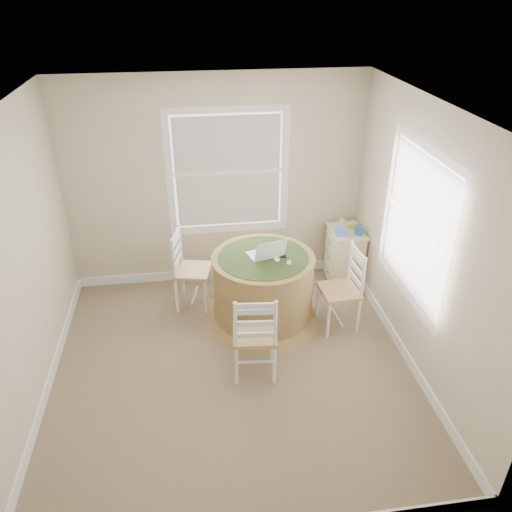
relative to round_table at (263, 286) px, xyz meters
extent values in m
cube|color=#8E735A|center=(-0.43, -0.80, -0.45)|extent=(3.60, 3.60, 0.02)
cube|color=white|center=(-0.43, -0.80, 2.17)|extent=(3.60, 3.60, 0.02)
cube|color=#C3B699|center=(-0.43, 1.01, 0.86)|extent=(3.60, 0.02, 2.60)
cube|color=#C3B699|center=(-0.43, -2.61, 0.86)|extent=(3.60, 0.02, 2.60)
cube|color=#C3B699|center=(-2.24, -0.80, 0.86)|extent=(0.02, 3.60, 2.60)
cube|color=#C3B699|center=(1.38, -0.80, 0.86)|extent=(0.02, 3.60, 2.60)
cube|color=white|center=(-0.43, 0.99, -0.38)|extent=(3.60, 0.02, 0.12)
cube|color=white|center=(-2.22, -0.80, -0.38)|extent=(0.02, 3.60, 0.12)
cube|color=white|center=(1.36, -0.80, -0.38)|extent=(0.02, 3.60, 0.12)
cylinder|color=#9A7745|center=(0.00, 0.00, 0.00)|extent=(1.12, 1.12, 0.73)
cone|color=#9A7745|center=(0.00, 0.00, -0.40)|extent=(1.32, 1.32, 0.08)
cylinder|color=#9A7745|center=(0.00, 0.00, 0.36)|extent=(1.14, 1.14, 0.03)
cylinder|color=#3A4E22|center=(0.00, 0.00, 0.37)|extent=(0.99, 0.99, 0.01)
cone|color=#3A4E22|center=(0.00, 0.00, 0.32)|extent=(1.10, 1.10, 0.10)
cube|color=white|center=(0.02, 0.06, 0.37)|extent=(0.41, 0.34, 0.02)
cube|color=silver|center=(0.02, 0.06, 0.38)|extent=(0.32, 0.21, 0.00)
cube|color=black|center=(0.07, -0.09, 0.50)|extent=(0.36, 0.16, 0.23)
ellipsoid|color=white|center=(0.13, -0.09, 0.38)|extent=(0.09, 0.12, 0.04)
cube|color=#B7BABF|center=(0.25, -0.16, 0.37)|extent=(0.07, 0.10, 0.02)
cube|color=black|center=(0.22, -0.03, 0.38)|extent=(0.07, 0.06, 0.02)
cube|color=beige|center=(1.16, 0.67, -0.09)|extent=(0.39, 0.53, 0.71)
cube|color=beige|center=(1.16, 0.67, 0.27)|extent=(0.42, 0.56, 0.02)
cube|color=beige|center=(0.97, 0.67, -0.30)|extent=(0.02, 0.44, 0.15)
cube|color=beige|center=(0.97, 0.67, -0.09)|extent=(0.02, 0.44, 0.15)
cube|color=beige|center=(0.97, 0.67, 0.12)|extent=(0.02, 0.44, 0.15)
cube|color=#6284E0|center=(1.05, 0.57, 0.33)|extent=(0.12, 0.12, 0.10)
cube|color=#C4CB47|center=(1.20, 0.73, 0.31)|extent=(0.15, 0.10, 0.06)
cube|color=#2E598B|center=(1.26, 0.55, 0.34)|extent=(0.08, 0.08, 0.12)
cylinder|color=beige|center=(1.14, 0.80, 0.33)|extent=(0.07, 0.07, 0.09)
camera|label=1|loc=(-0.74, -4.66, 3.06)|focal=35.00mm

